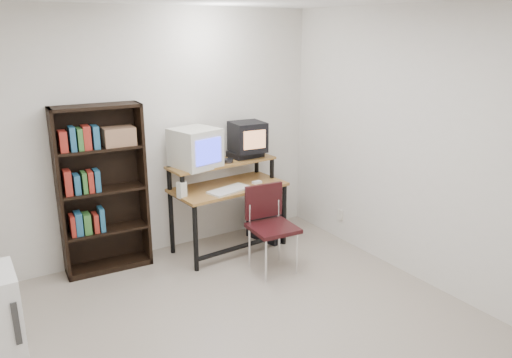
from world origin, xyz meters
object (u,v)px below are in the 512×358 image
computer_desk (227,189)px  crt_tv (248,137)px  bookshelf (102,187)px  crt_monitor (195,148)px  pc_tower (266,222)px  school_chair (269,219)px

computer_desk → crt_tv: (0.33, 0.12, 0.53)m
crt_tv → bookshelf: (-1.62, 0.11, -0.35)m
crt_monitor → bookshelf: size_ratio=0.31×
pc_tower → crt_monitor: bearing=156.6°
school_chair → bookshelf: 1.70m
computer_desk → pc_tower: size_ratio=2.81×
crt_tv → bookshelf: 1.66m
school_chair → bookshelf: (-1.40, 0.90, 0.33)m
computer_desk → bookshelf: bookshelf is taller
pc_tower → bookshelf: (-1.78, 0.26, 0.66)m
bookshelf → school_chair: bearing=-29.4°
crt_tv → bookshelf: bookshelf is taller
pc_tower → bookshelf: bookshelf is taller
computer_desk → crt_monitor: 0.59m
crt_monitor → pc_tower: (0.82, -0.12, -0.97)m
crt_tv → crt_monitor: bearing=-172.7°
computer_desk → pc_tower: computer_desk is taller
computer_desk → bookshelf: bearing=165.7°
computer_desk → crt_tv: 0.63m
school_chair → computer_desk: bearing=104.1°
bookshelf → pc_tower: bearing=-5.0°
school_chair → bookshelf: bearing=151.7°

